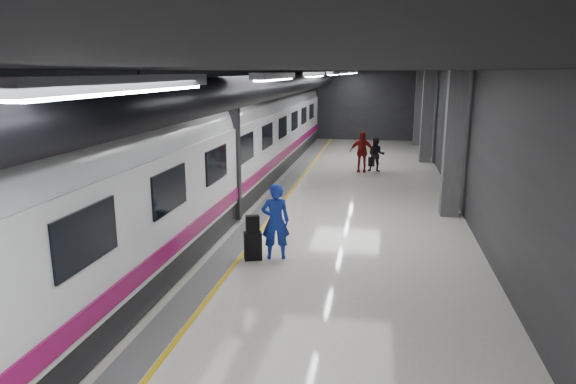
{
  "coord_description": "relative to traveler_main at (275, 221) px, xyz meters",
  "views": [
    {
      "loc": [
        2.34,
        -14.41,
        4.48
      ],
      "look_at": [
        -0.05,
        -1.27,
        1.32
      ],
      "focal_mm": 32.0,
      "sensor_mm": 36.0,
      "label": 1
    }
  ],
  "objects": [
    {
      "name": "traveler_far_b",
      "position": [
        1.59,
        11.55,
        -0.02
      ],
      "size": [
        1.08,
        0.47,
        1.84
      ],
      "primitive_type": "imported",
      "rotation": [
        0.0,
        0.0,
        0.02
      ],
      "color": "maroon",
      "rests_on": "ground"
    },
    {
      "name": "suitcase_main",
      "position": [
        -0.53,
        -0.17,
        -0.6
      ],
      "size": [
        0.49,
        0.4,
        0.69
      ],
      "primitive_type": "cube",
      "rotation": [
        0.0,
        0.0,
        0.36
      ],
      "color": "black",
      "rests_on": "ground"
    },
    {
      "name": "traveler_main",
      "position": [
        0.0,
        0.0,
        0.0
      ],
      "size": [
        0.78,
        0.61,
        1.88
      ],
      "primitive_type": "imported",
      "rotation": [
        0.0,
        0.0,
        3.39
      ],
      "color": "#173DB0",
      "rests_on": "ground"
    },
    {
      "name": "suitcase_far",
      "position": [
        2.01,
        13.05,
        -0.72
      ],
      "size": [
        0.32,
        0.22,
        0.44
      ],
      "primitive_type": "cube",
      "rotation": [
        0.0,
        0.0,
        0.1
      ],
      "color": "black",
      "rests_on": "ground"
    },
    {
      "name": "platform_hall",
      "position": [
        -0.21,
        3.75,
        2.6
      ],
      "size": [
        10.02,
        40.02,
        4.51
      ],
      "color": "black",
      "rests_on": "ground"
    },
    {
      "name": "traveler_far_a",
      "position": [
        2.24,
        11.68,
        -0.16
      ],
      "size": [
        0.77,
        0.61,
        1.57
      ],
      "primitive_type": "imported",
      "rotation": [
        0.0,
        0.0,
        -0.02
      ],
      "color": "black",
      "rests_on": "ground"
    },
    {
      "name": "train",
      "position": [
        -3.17,
        2.79,
        1.13
      ],
      "size": [
        3.05,
        38.0,
        4.05
      ],
      "color": "black",
      "rests_on": "ground"
    },
    {
      "name": "ground",
      "position": [
        0.08,
        2.79,
        -0.94
      ],
      "size": [
        40.0,
        40.0,
        0.0
      ],
      "primitive_type": "plane",
      "color": "silver",
      "rests_on": "ground"
    },
    {
      "name": "shoulder_bag",
      "position": [
        -0.52,
        -0.19,
        -0.04
      ],
      "size": [
        0.36,
        0.28,
        0.43
      ],
      "primitive_type": "cube",
      "rotation": [
        0.0,
        0.0,
        0.39
      ],
      "color": "black",
      "rests_on": "suitcase_main"
    }
  ]
}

